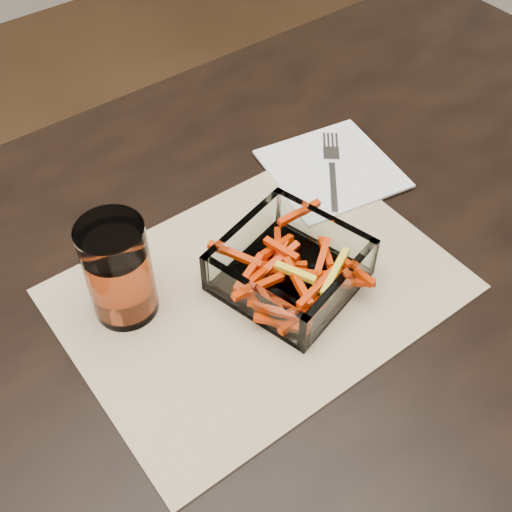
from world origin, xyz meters
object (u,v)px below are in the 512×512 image
(dining_table, at_px, (248,337))
(fork, at_px, (332,168))
(glass_bowl, at_px, (290,268))
(tumbler, at_px, (119,273))

(dining_table, xyz_separation_m, fork, (0.23, 0.11, 0.10))
(glass_bowl, bearing_deg, fork, 34.50)
(dining_table, xyz_separation_m, tumbler, (-0.12, 0.07, 0.15))
(glass_bowl, distance_m, tumbler, 0.20)
(tumbler, bearing_deg, dining_table, -29.36)
(dining_table, distance_m, tumbler, 0.21)
(glass_bowl, xyz_separation_m, fork, (0.18, 0.12, -0.02))
(dining_table, relative_size, tumbler, 12.27)
(fork, bearing_deg, glass_bowl, -106.29)
(dining_table, relative_size, glass_bowl, 8.75)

